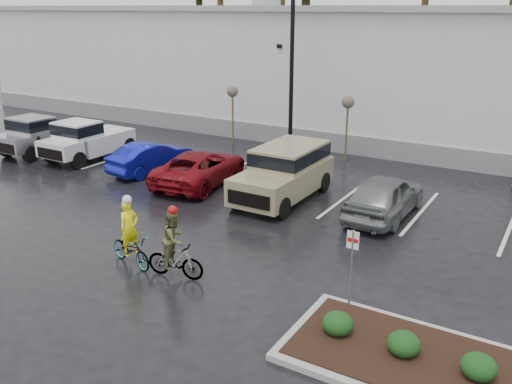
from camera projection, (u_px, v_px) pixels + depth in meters
The scene contains 20 objects.
ground at pixel (217, 278), 15.05m from camera, with size 120.00×120.00×0.00m, color black.
warehouse at pixel (431, 69), 31.69m from camera, with size 60.50×15.50×7.20m.
wooded_ridge at pixel (492, 53), 50.56m from camera, with size 80.00×25.00×6.00m, color #233717.
lamppost at pixel (292, 40), 24.88m from camera, with size 0.50×1.00×9.22m.
sapling_west at pixel (232, 95), 28.59m from camera, with size 0.60×0.60×3.20m.
sapling_mid at pixel (348, 106), 25.43m from camera, with size 0.60×0.60×3.20m.
curb_island at pixel (477, 381), 10.81m from camera, with size 8.00×3.00×0.15m, color gray.
mulch_bed at pixel (477, 377), 10.78m from camera, with size 7.60×2.60×0.04m, color black.
shrub_a at pixel (338, 323), 12.16m from camera, with size 0.70×0.70×0.52m, color black.
shrub_b at pixel (404, 344), 11.43m from camera, with size 0.70×0.70×0.52m, color black.
shrub_c at pixel (479, 367), 10.70m from camera, with size 0.70×0.70×0.52m, color black.
fire_lane_sign at pixel (352, 261), 12.90m from camera, with size 0.30×0.05×2.20m.
pickup_silver at pixel (47, 133), 27.86m from camera, with size 2.10×5.20×1.96m, color #A0A1A8, non-canonical shape.
pickup_white at pixel (92, 138), 26.80m from camera, with size 2.10×5.20×1.96m, color silver, non-canonical shape.
car_blue at pixel (151, 157), 24.54m from camera, with size 1.45×4.15×1.37m, color #0D1290.
car_red at pixel (200, 167), 22.85m from camera, with size 2.37×5.14×1.43m, color maroon.
suv_tan at pixel (283, 174), 20.87m from camera, with size 2.20×5.10×2.06m, color gray, non-canonical shape.
car_grey at pixel (385, 196), 19.25m from camera, with size 1.83×4.56×1.55m, color slate.
cyclist_hivis at pixel (131, 243), 15.64m from camera, with size 1.86×1.01×2.15m.
cyclist_olive at pixel (175, 251), 14.86m from camera, with size 1.70×0.85×2.13m.
Camera 1 is at (7.85, -10.98, 7.16)m, focal length 38.00 mm.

